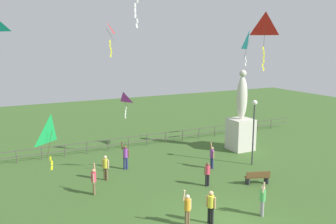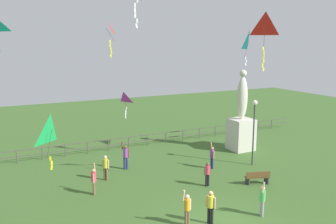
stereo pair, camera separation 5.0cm
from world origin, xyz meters
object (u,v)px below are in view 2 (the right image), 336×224
kite_3 (52,131)px  kite_6 (249,41)px  person_3 (94,179)px  person_6 (262,198)px  kite_0 (265,27)px  person_7 (105,166)px  person_0 (126,155)px  statue_monument (241,125)px  person_1 (211,205)px  person_5 (207,173)px  person_4 (187,208)px  park_bench (258,177)px  kite_2 (107,30)px  person_2 (212,156)px  kite_4 (124,99)px  lamppost (254,118)px

kite_3 → kite_6: (14.40, 4.76, 3.90)m
person_3 → person_6: person_6 is taller
person_6 → kite_0: (1.30, 1.91, 8.41)m
person_3 → kite_6: kite_6 is taller
kite_0 → kite_6: bearing=57.4°
person_6 → person_7: (-5.59, 8.11, -0.00)m
person_0 → kite_6: bearing=-11.3°
person_0 → kite_6: 11.79m
statue_monument → person_1: statue_monument is taller
person_1 → person_5: person_1 is taller
person_4 → kite_0: 9.92m
person_3 → person_7: 2.21m
park_bench → kite_2: kite_2 is taller
park_bench → person_7: size_ratio=0.96×
person_1 → person_0: bearing=96.6°
park_bench → kite_0: size_ratio=0.52×
person_1 → person_4: (-1.10, 0.31, -0.03)m
person_1 → person_3: size_ratio=0.91×
person_3 → kite_3: bearing=-127.7°
statue_monument → park_bench: size_ratio=4.16×
person_4 → kite_6: kite_6 is taller
person_2 → kite_2: kite_2 is taller
person_2 → person_7: 7.27m
person_1 → person_6: 2.78m
statue_monument → kite_4: (-9.07, 2.29, 2.48)m
park_bench → kite_4: kite_4 is taller
statue_monument → person_0: size_ratio=3.26×
person_4 → person_7: (-1.75, 7.32, 0.00)m
kite_4 → person_1: bearing=-89.1°
kite_0 → kite_3: (-10.71, 1.02, -4.56)m
person_5 → kite_4: size_ratio=0.75×
kite_3 → person_5: bearing=9.5°
person_5 → person_6: size_ratio=0.81×
person_3 → kite_4: bearing=55.7°
lamppost → park_bench: 4.66m
person_3 → person_5: person_3 is taller
person_3 → kite_3: size_ratio=0.71×
kite_2 → kite_3: 9.18m
park_bench → kite_4: bearing=122.0°
person_1 → statue_monument: bearing=46.1°
person_2 → person_6: person_6 is taller
person_5 → kite_6: (5.37, 3.24, 7.81)m
park_bench → person_4: (-6.35, -2.52, 0.46)m
person_6 → kite_3: size_ratio=0.72×
person_6 → kite_2: 13.52m
person_5 → person_1: bearing=-120.7°
kite_2 → person_7: bearing=-119.6°
park_bench → kite_0: 9.06m
park_bench → person_3: person_3 is taller
person_2 → kite_2: (-6.41, 2.51, 8.40)m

